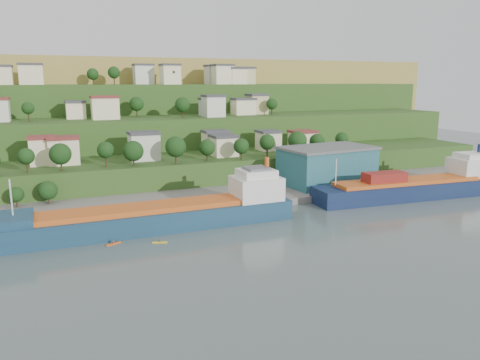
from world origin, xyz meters
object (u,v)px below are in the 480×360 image
cargo_ship_near (165,217)px  kayak_orange (113,243)px  cargo_ship_far (418,188)px  warehouse (327,165)px

cargo_ship_near → kayak_orange: bearing=-152.3°
cargo_ship_near → cargo_ship_far: cargo_ship_near is taller
cargo_ship_far → warehouse: (-21.20, 20.51, 5.58)m
cargo_ship_near → kayak_orange: (-13.72, -7.35, -2.69)m
warehouse → kayak_orange: warehouse is taller
kayak_orange → cargo_ship_far: bearing=-17.3°
cargo_ship_far → kayak_orange: bearing=-171.2°
cargo_ship_near → warehouse: 65.49m
cargo_ship_far → kayak_orange: cargo_ship_far is taller
cargo_ship_near → warehouse: size_ratio=2.20×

